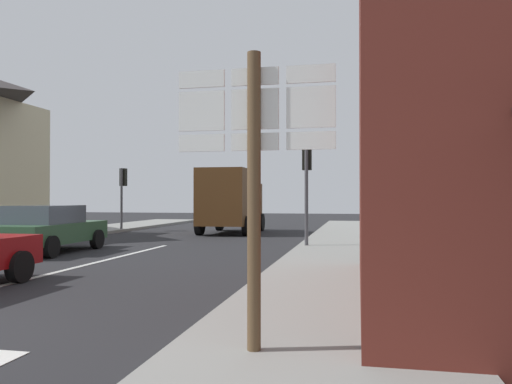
# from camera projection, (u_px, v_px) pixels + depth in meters

# --- Properties ---
(ground_plane) EXTENTS (80.00, 80.00, 0.00)m
(ground_plane) POSITION_uv_depth(u_px,v_px,m) (141.00, 252.00, 15.82)
(ground_plane) COLOR #232326
(sidewalk_right) EXTENTS (3.18, 44.00, 0.14)m
(sidewalk_right) POSITION_uv_depth(u_px,v_px,m) (343.00, 263.00, 12.58)
(sidewalk_right) COLOR gray
(sidewalk_right) RESTS_ON ground
(lane_centre_stripe) EXTENTS (0.16, 12.00, 0.01)m
(lane_centre_stripe) POSITION_uv_depth(u_px,v_px,m) (70.00, 269.00, 11.90)
(lane_centre_stripe) COLOR silver
(lane_centre_stripe) RESTS_ON ground
(sedan_far) EXTENTS (2.08, 4.25, 1.47)m
(sedan_far) POSITION_uv_depth(u_px,v_px,m) (49.00, 228.00, 15.49)
(sedan_far) COLOR #2D5133
(sedan_far) RESTS_ON ground
(delivery_truck) EXTENTS (2.50, 5.01, 3.05)m
(delivery_truck) POSITION_uv_depth(u_px,v_px,m) (231.00, 199.00, 24.09)
(delivery_truck) COLOR #4C2D14
(delivery_truck) RESTS_ON ground
(route_sign_post) EXTENTS (1.66, 0.14, 3.20)m
(route_sign_post) POSITION_uv_depth(u_px,v_px,m) (254.00, 168.00, 5.15)
(route_sign_post) COLOR brown
(route_sign_post) RESTS_ON ground
(traffic_light_near_right) EXTENTS (0.30, 0.49, 3.53)m
(traffic_light_near_right) POSITION_uv_depth(u_px,v_px,m) (307.00, 170.00, 16.64)
(traffic_light_near_right) COLOR #47474C
(traffic_light_near_right) RESTS_ON ground
(traffic_light_far_left) EXTENTS (0.30, 0.49, 3.22)m
(traffic_light_far_left) POSITION_uv_depth(u_px,v_px,m) (123.00, 185.00, 25.54)
(traffic_light_far_left) COLOR #47474C
(traffic_light_far_left) RESTS_ON ground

